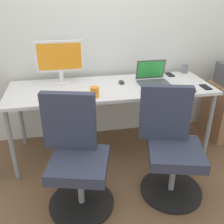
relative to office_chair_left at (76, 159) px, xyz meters
The scene contains 15 objects.
ground_plane 0.92m from the office_chair_left, 59.51° to the left, with size 5.28×5.28×0.00m, color brown.
back_wall 1.50m from the office_chair_left, 70.07° to the left, with size 4.40×0.04×2.60m, color silver.
desk 0.86m from the office_chair_left, 59.51° to the left, with size 2.04×0.72×0.75m.
office_chair_left is the anchor object (origin of this frame).
office_chair_right 0.79m from the office_chair_left, ahead, with size 0.54×0.54×0.94m.
desktop_monitor 1.09m from the office_chair_left, 94.46° to the left, with size 0.48×0.18×0.43m.
open_laptop 1.19m from the office_chair_left, 40.57° to the left, with size 0.31×0.27×0.22m.
keyboard_by_monitor 0.64m from the office_chair_left, 100.30° to the left, with size 0.34×0.12×0.02m, color silver.
keyboard_by_laptop 0.98m from the office_chair_left, 27.62° to the left, with size 0.34×0.12×0.02m, color silver.
mouse_by_monitor 1.27m from the office_chair_left, 19.76° to the left, with size 0.06×0.10×0.03m, color #2D2D2D.
mouse_by_laptop 1.00m from the office_chair_left, 55.17° to the left, with size 0.06×0.10×0.03m, color #2D2D2D.
coffee_mug 0.63m from the office_chair_left, 65.00° to the left, with size 0.08×0.08×0.09m, color orange.
pen_cup 1.72m from the office_chair_left, 36.62° to the left, with size 0.07×0.07×0.10m, color slate.
phone_near_laptop 1.53m from the office_chair_left, 39.77° to the left, with size 0.07×0.14×0.01m, color black.
phone_near_monitor 1.46m from the office_chair_left, 20.38° to the left, with size 0.07×0.14×0.01m, color black.
Camera 1 is at (-0.45, -2.36, 1.63)m, focal length 40.51 mm.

